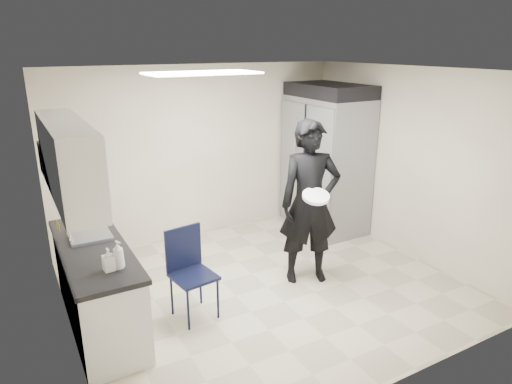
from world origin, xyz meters
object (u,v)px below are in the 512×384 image
commercial_fridge (326,164)px  lower_counter (98,288)px  folding_chair (194,277)px  man_tuxedo (310,203)px

commercial_fridge → lower_counter: bearing=-164.1°
folding_chair → man_tuxedo: bearing=-4.3°
commercial_fridge → folding_chair: bearing=-153.3°
lower_counter → commercial_fridge: bearing=15.9°
lower_counter → folding_chair: 1.00m
folding_chair → man_tuxedo: size_ratio=0.48×
lower_counter → folding_chair: folding_chair is taller
lower_counter → commercial_fridge: 3.98m
lower_counter → man_tuxedo: man_tuxedo is taller
lower_counter → man_tuxedo: bearing=-5.6°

